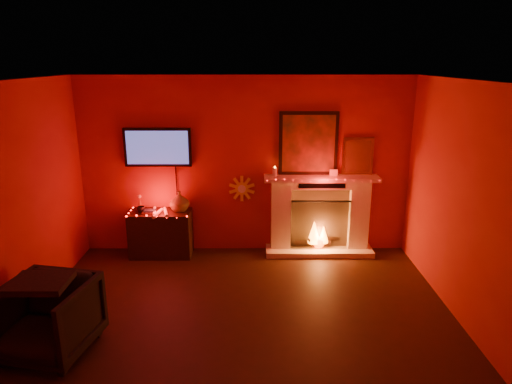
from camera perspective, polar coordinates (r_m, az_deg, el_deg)
room at (r=4.54m, az=-2.03°, el=-3.85°), size 5.00×5.00×5.00m
fireplace at (r=7.07m, az=7.92°, el=-1.92°), size 1.72×0.40×2.18m
tv at (r=6.98m, az=-12.18°, el=5.47°), size 1.00×0.07×1.24m
sunburst_clock at (r=7.01m, az=-1.78°, el=0.43°), size 0.40×0.03×0.40m
console_table at (r=7.13m, az=-11.63°, el=-4.70°), size 0.92×0.56×1.01m
armchair at (r=5.23m, az=-24.59°, el=-14.15°), size 0.99×1.01×0.78m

